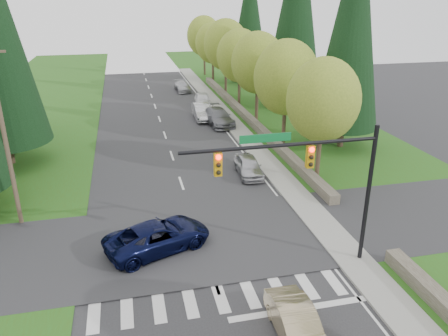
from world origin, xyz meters
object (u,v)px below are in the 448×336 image
object	(u,v)px
parked_car_a	(249,166)
parked_car_c	(202,112)
suv_navy	(158,236)
parked_car_e	(183,86)
parked_car_b	(218,117)
parked_car_d	(202,100)
sedan_champagne	(297,325)

from	to	relation	value
parked_car_a	parked_car_c	bearing A→B (deg)	94.92
suv_navy	parked_car_a	bearing A→B (deg)	-61.52
suv_navy	parked_car_c	xyz separation A→B (m)	(6.51, 23.44, 0.03)
suv_navy	parked_car_a	distance (m)	10.88
parked_car_c	parked_car_e	world-z (taller)	parked_car_c
parked_car_a	suv_navy	bearing A→B (deg)	-127.67
parked_car_b	parked_car_c	xyz separation A→B (m)	(-1.14, 2.34, -0.01)
parked_car_a	parked_car_b	world-z (taller)	parked_car_b
parked_car_c	parked_car_d	distance (m)	5.36
sedan_champagne	parked_car_e	bearing A→B (deg)	88.14
sedan_champagne	parked_car_a	size ratio (longest dim) A/B	1.00
parked_car_d	parked_car_e	distance (m)	8.64
suv_navy	parked_car_a	world-z (taller)	suv_navy
sedan_champagne	parked_car_d	xyz separation A→B (m)	(3.01, 36.04, 0.09)
parked_car_c	parked_car_d	xyz separation A→B (m)	(0.97, 5.27, -0.03)
suv_navy	parked_car_d	xyz separation A→B (m)	(7.48, 28.71, 0.01)
parked_car_b	parked_car_d	xyz separation A→B (m)	(-0.16, 7.61, -0.03)
parked_car_b	parked_car_e	size ratio (longest dim) A/B	1.25
parked_car_a	sedan_champagne	bearing A→B (deg)	-96.64
parked_car_b	parked_car_d	distance (m)	7.62
sedan_champagne	parked_car_d	size ratio (longest dim) A/B	0.91
suv_navy	parked_car_b	world-z (taller)	parked_car_b
sedan_champagne	suv_navy	xyz separation A→B (m)	(-4.46, 7.33, 0.08)
suv_navy	parked_car_e	world-z (taller)	suv_navy
suv_navy	parked_car_c	size ratio (longest dim) A/B	1.13
parked_car_c	parked_car_e	bearing A→B (deg)	91.52
parked_car_a	parked_car_c	distance (m)	15.17
parked_car_c	parked_car_e	xyz separation A→B (m)	(-0.09, 13.85, -0.15)
parked_car_b	parked_car_e	world-z (taller)	parked_car_b
parked_car_c	parked_car_a	bearing A→B (deg)	-86.76
parked_car_c	parked_car_e	distance (m)	13.85
sedan_champagne	parked_car_b	xyz separation A→B (m)	(3.18, 28.42, 0.13)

